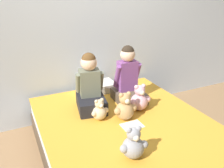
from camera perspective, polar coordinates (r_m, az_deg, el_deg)
ground_plane at (r=2.71m, az=2.90°, el=-16.40°), size 14.00×14.00×0.00m
wall_behind_bed at (r=3.10m, az=-6.05°, el=14.13°), size 8.00×0.06×2.50m
bed at (r=2.58m, az=3.00°, el=-12.70°), size 1.67×1.88×0.43m
child_on_left at (r=2.58m, az=-5.28°, el=-0.77°), size 0.36×0.44×0.63m
child_on_right at (r=2.76m, az=3.88°, el=1.01°), size 0.34×0.40×0.66m
teddy_bear_held_by_left_child at (r=2.42m, az=-3.02°, el=-6.49°), size 0.19×0.15×0.23m
teddy_bear_held_by_right_child at (r=2.60m, az=6.63°, el=-3.68°), size 0.25×0.19×0.30m
teddy_bear_between_children at (r=2.41m, az=3.11°, el=-5.77°), size 0.25×0.19×0.30m
teddy_bear_at_foot_of_bed at (r=1.92m, az=5.15°, el=-14.33°), size 0.23×0.18×0.28m
pillow_at_headboard at (r=3.06m, az=-3.75°, el=-0.83°), size 0.47×0.27×0.11m
sign_card at (r=2.36m, az=4.84°, el=-9.92°), size 0.21×0.15×0.00m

